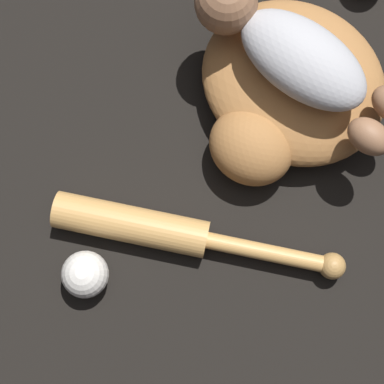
{
  "coord_description": "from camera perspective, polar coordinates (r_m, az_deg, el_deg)",
  "views": [
    {
      "loc": [
        -0.2,
        0.38,
        1.03
      ],
      "look_at": [
        -0.06,
        0.27,
        0.08
      ],
      "focal_mm": 60.0,
      "sensor_mm": 36.0,
      "label": 1
    }
  ],
  "objects": [
    {
      "name": "baseball_glove",
      "position": [
        1.05,
        8.4,
        8.74
      ],
      "size": [
        0.37,
        0.38,
        0.1
      ],
      "color": "#A8703D",
      "rests_on": "ground"
    },
    {
      "name": "baseball",
      "position": [
        1.01,
        -9.48,
        -7.23
      ],
      "size": [
        0.07,
        0.07,
        0.07
      ],
      "color": "white",
      "rests_on": "ground"
    },
    {
      "name": "ground_plane",
      "position": [
        1.11,
        9.03,
        10.11
      ],
      "size": [
        6.0,
        6.0,
        0.0
      ],
      "primitive_type": "plane",
      "color": "black"
    },
    {
      "name": "baseball_bat",
      "position": [
        1.01,
        -2.56,
        -3.5
      ],
      "size": [
        0.38,
        0.32,
        0.06
      ],
      "color": "tan",
      "rests_on": "ground"
    },
    {
      "name": "baby_figure",
      "position": [
        0.97,
        8.72,
        12.33
      ],
      "size": [
        0.37,
        0.18,
        0.1
      ],
      "color": "#B2B2B7",
      "rests_on": "baseball_glove"
    }
  ]
}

